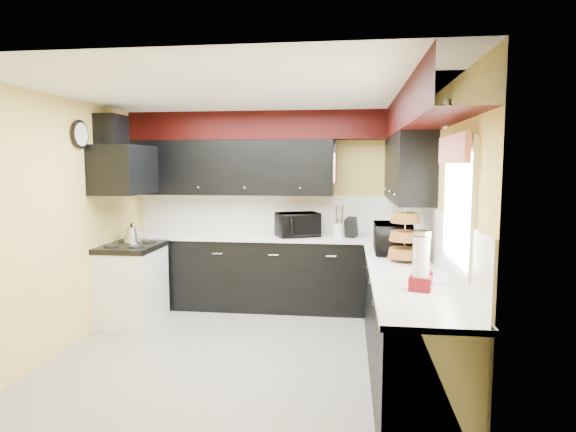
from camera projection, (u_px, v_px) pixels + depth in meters
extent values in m
plane|color=gray|center=(245.00, 352.00, 4.73)|extent=(3.60, 3.60, 0.00)
cube|color=#E0C666|center=(273.00, 209.00, 6.37)|extent=(3.60, 0.06, 2.50)
cube|color=#E0C666|center=(437.00, 230.00, 4.37)|extent=(0.06, 3.60, 2.50)
cube|color=#E0C666|center=(68.00, 224.00, 4.82)|extent=(0.06, 3.60, 2.50)
cube|color=white|center=(242.00, 93.00, 4.46)|extent=(3.60, 3.60, 0.06)
cube|color=black|center=(269.00, 273.00, 6.16)|extent=(3.60, 0.60, 0.90)
cube|color=black|center=(405.00, 324.00, 4.20)|extent=(0.60, 3.00, 0.90)
cube|color=white|center=(269.00, 237.00, 6.11)|extent=(3.62, 0.64, 0.04)
cube|color=white|center=(406.00, 272.00, 4.15)|extent=(0.64, 3.02, 0.04)
cube|color=white|center=(273.00, 214.00, 6.37)|extent=(3.60, 0.02, 0.50)
cube|color=white|center=(436.00, 236.00, 4.38)|extent=(0.02, 3.60, 0.50)
cube|color=black|center=(232.00, 168.00, 6.20)|extent=(2.60, 0.35, 0.70)
cube|color=black|center=(407.00, 168.00, 5.22)|extent=(0.35, 1.80, 0.70)
cube|color=black|center=(270.00, 126.00, 6.08)|extent=(3.60, 0.36, 0.35)
cube|color=black|center=(423.00, 108.00, 4.10)|extent=(0.36, 3.24, 0.35)
cube|color=white|center=(132.00, 286.00, 5.61)|extent=(0.60, 0.75, 0.86)
cube|color=black|center=(131.00, 247.00, 5.56)|extent=(0.62, 0.77, 0.06)
cube|color=black|center=(124.00, 170.00, 5.47)|extent=(0.50, 0.78, 0.55)
cube|color=black|center=(112.00, 133.00, 5.44)|extent=(0.24, 0.40, 0.40)
cube|color=red|center=(453.00, 149.00, 3.42)|extent=(0.04, 0.88, 0.20)
cube|color=white|center=(335.00, 168.00, 5.72)|extent=(0.03, 0.26, 0.35)
imported|color=black|center=(298.00, 225.00, 6.04)|extent=(0.64, 0.60, 0.30)
imported|color=black|center=(393.00, 238.00, 4.90)|extent=(0.37, 0.55, 0.30)
cylinder|color=silver|center=(339.00, 230.00, 6.02)|extent=(0.18, 0.18, 0.17)
cube|color=black|center=(351.00, 228.00, 5.94)|extent=(0.16, 0.19, 0.24)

